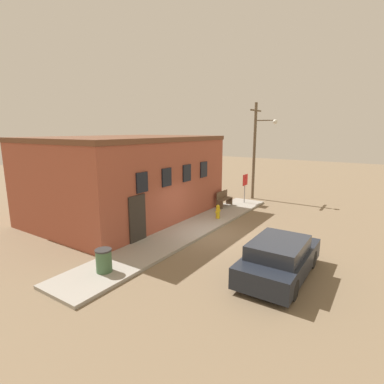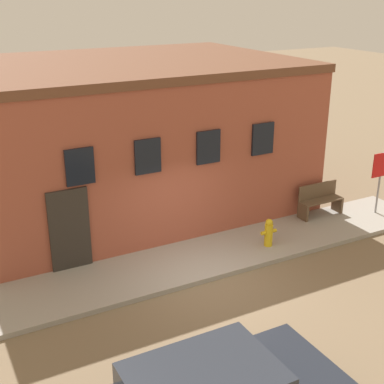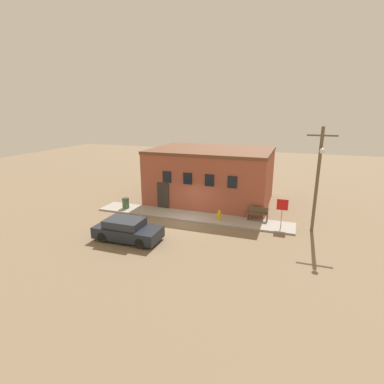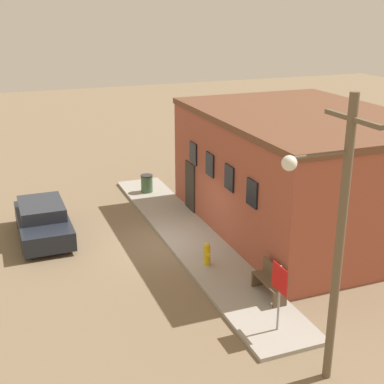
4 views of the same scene
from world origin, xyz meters
The scene contains 6 objects.
ground_plane centered at (0.00, 0.00, 0.00)m, with size 80.00×80.00×0.00m, color #7A664C.
sidewalk centered at (0.00, 1.05, 0.06)m, with size 15.06×2.09×0.12m.
brick_building centered at (0.23, 5.64, 2.32)m, with size 10.09×7.22×4.63m.
fire_hydrant centered at (2.25, 0.75, 0.51)m, with size 0.47×0.22×0.78m.
stop_sign centered at (6.53, 1.02, 1.49)m, with size 0.74×0.06×1.94m.
bench centered at (4.86, 1.74, 0.60)m, with size 1.43×0.44×0.98m.
Camera 2 is at (-5.70, -9.75, 6.69)m, focal length 50.00 mm.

